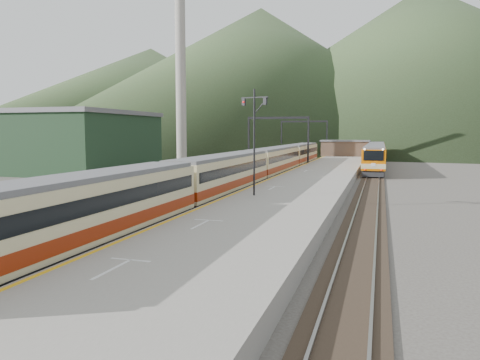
% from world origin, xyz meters
% --- Properties ---
extents(ground, '(400.00, 400.00, 0.00)m').
position_xyz_m(ground, '(0.00, 0.00, 0.00)').
color(ground, '#47423D').
rests_on(ground, ground).
extents(track_main, '(2.60, 200.00, 0.23)m').
position_xyz_m(track_main, '(0.00, 40.00, 0.07)').
color(track_main, black).
rests_on(track_main, ground).
extents(track_far, '(2.60, 200.00, 0.23)m').
position_xyz_m(track_far, '(-5.00, 40.00, 0.07)').
color(track_far, black).
rests_on(track_far, ground).
extents(track_second, '(2.60, 200.00, 0.23)m').
position_xyz_m(track_second, '(11.50, 40.00, 0.07)').
color(track_second, black).
rests_on(track_second, ground).
extents(platform, '(8.00, 100.00, 1.00)m').
position_xyz_m(platform, '(5.60, 38.00, 0.50)').
color(platform, gray).
rests_on(platform, ground).
extents(gantry_near, '(9.55, 0.25, 8.00)m').
position_xyz_m(gantry_near, '(-2.85, 55.00, 5.59)').
color(gantry_near, black).
rests_on(gantry_near, ground).
extents(gantry_far, '(9.55, 0.25, 8.00)m').
position_xyz_m(gantry_far, '(-2.85, 80.00, 5.59)').
color(gantry_far, black).
rests_on(gantry_far, ground).
extents(warehouse, '(14.50, 20.50, 8.60)m').
position_xyz_m(warehouse, '(-28.00, 42.00, 4.32)').
color(warehouse, '#1A331F').
rests_on(warehouse, ground).
extents(smokestack, '(1.80, 1.80, 30.00)m').
position_xyz_m(smokestack, '(-22.00, 62.00, 15.00)').
color(smokestack, '#9E998E').
rests_on(smokestack, ground).
extents(station_shed, '(9.40, 4.40, 3.10)m').
position_xyz_m(station_shed, '(5.60, 78.00, 2.57)').
color(station_shed, brown).
rests_on(station_shed, platform).
extents(hill_a, '(180.00, 180.00, 60.00)m').
position_xyz_m(hill_a, '(-40.00, 190.00, 30.00)').
color(hill_a, '#314223').
rests_on(hill_a, ground).
extents(hill_b, '(220.00, 220.00, 75.00)m').
position_xyz_m(hill_b, '(30.00, 230.00, 37.50)').
color(hill_b, '#314223').
rests_on(hill_b, ground).
extents(hill_d, '(200.00, 200.00, 55.00)m').
position_xyz_m(hill_d, '(-120.00, 240.00, 27.50)').
color(hill_d, '#314223').
rests_on(hill_d, ground).
extents(main_train, '(2.77, 76.09, 3.39)m').
position_xyz_m(main_train, '(0.00, 30.46, 1.92)').
color(main_train, '#C7BB86').
rests_on(main_train, track_main).
extents(second_train, '(2.84, 38.69, 3.47)m').
position_xyz_m(second_train, '(11.50, 61.93, 1.96)').
color(second_train, '#D16101').
rests_on(second_train, track_second).
extents(signal_mast, '(2.13, 0.75, 7.68)m').
position_xyz_m(signal_mast, '(3.52, 17.35, 5.65)').
color(signal_mast, black).
rests_on(signal_mast, platform).
extents(short_signal_a, '(0.26, 0.22, 2.27)m').
position_xyz_m(short_signal_a, '(-2.46, 3.83, 1.46)').
color(short_signal_a, black).
rests_on(short_signal_a, ground).
extents(short_signal_b, '(0.24, 0.18, 2.27)m').
position_xyz_m(short_signal_b, '(-2.06, 24.45, 1.46)').
color(short_signal_b, black).
rests_on(short_signal_b, ground).
extents(short_signal_c, '(0.23, 0.18, 2.27)m').
position_xyz_m(short_signal_c, '(-6.83, 12.45, 1.46)').
color(short_signal_c, black).
rests_on(short_signal_c, ground).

